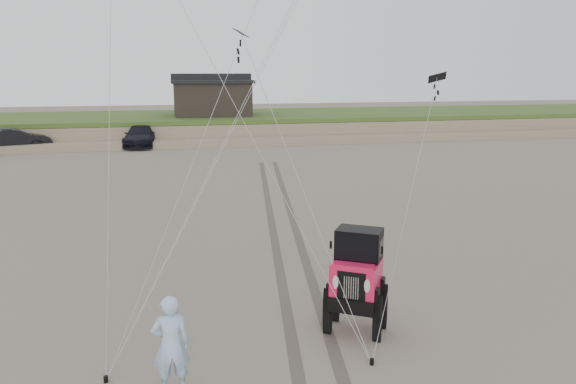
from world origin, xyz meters
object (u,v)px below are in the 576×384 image
jeep (356,292)px  truck_b (13,140)px  truck_c (141,136)px  man (171,345)px  cabin (212,97)px

jeep → truck_b: bearing=146.4°
truck_b → truck_c: bearing=-104.7°
truck_c → man: size_ratio=2.92×
cabin → man: cabin is taller
cabin → truck_c: size_ratio=1.24×
truck_c → cabin: bearing=47.9°
cabin → truck_b: (-13.83, -6.03, -2.46)m
jeep → man: jeep is taller
man → truck_c: bearing=-89.7°
man → truck_b: bearing=-75.2°
man → cabin: bearing=-98.6°
truck_b → man: 33.20m
cabin → truck_c: bearing=-136.5°
cabin → man: bearing=-95.8°
truck_c → jeep: jeep is taller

